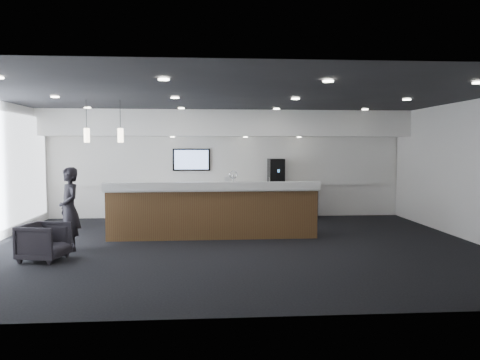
{
  "coord_description": "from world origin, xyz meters",
  "views": [
    {
      "loc": [
        -0.61,
        -9.34,
        2.0
      ],
      "look_at": [
        0.18,
        1.3,
        1.25
      ],
      "focal_mm": 35.0,
      "sensor_mm": 36.0,
      "label": 1
    }
  ],
  "objects": [
    {
      "name": "lounge_guest",
      "position": [
        -3.24,
        -0.15,
        0.81
      ],
      "size": [
        0.64,
        0.71,
        1.62
      ],
      "primitive_type": "imported",
      "rotation": [
        0.0,
        0.0,
        -1.01
      ],
      "color": "black",
      "rests_on": "ground"
    },
    {
      "name": "right_wall",
      "position": [
        5.0,
        0.0,
        1.5
      ],
      "size": [
        0.02,
        8.0,
        3.0
      ],
      "primitive_type": "cube",
      "color": "white",
      "rests_on": "ground"
    },
    {
      "name": "cup_5",
      "position": [
        1.2,
        3.57,
        0.99
      ],
      "size": [
        0.1,
        0.1,
        0.09
      ],
      "primitive_type": "imported",
      "rotation": [
        0.0,
        0.0,
        3.23
      ],
      "color": "white",
      "rests_on": "back_credenza"
    },
    {
      "name": "ceiling",
      "position": [
        0.0,
        0.0,
        3.0
      ],
      "size": [
        10.0,
        8.0,
        0.02
      ],
      "primitive_type": "cube",
      "color": "black",
      "rests_on": "back_wall"
    },
    {
      "name": "cup_1",
      "position": [
        1.76,
        3.57,
        0.99
      ],
      "size": [
        0.13,
        0.13,
        0.09
      ],
      "primitive_type": "imported",
      "rotation": [
        0.0,
        0.0,
        0.65
      ],
      "color": "white",
      "rests_on": "back_credenza"
    },
    {
      "name": "wall_tv",
      "position": [
        -1.0,
        3.91,
        1.65
      ],
      "size": [
        1.05,
        0.08,
        0.62
      ],
      "color": "black",
      "rests_on": "back_wall"
    },
    {
      "name": "armchair",
      "position": [
        -3.46,
        -0.96,
        0.33
      ],
      "size": [
        0.87,
        0.86,
        0.67
      ],
      "primitive_type": "imported",
      "rotation": [
        0.0,
        0.0,
        1.35
      ],
      "color": "black",
      "rests_on": "ground"
    },
    {
      "name": "alcove_panel",
      "position": [
        0.0,
        3.97,
        1.6
      ],
      "size": [
        9.8,
        0.06,
        1.4
      ],
      "primitive_type": "cube",
      "color": "white",
      "rests_on": "back_wall"
    },
    {
      "name": "coffee_machine",
      "position": [
        1.37,
        3.63,
        1.31
      ],
      "size": [
        0.44,
        0.56,
        0.73
      ],
      "rotation": [
        0.0,
        0.0,
        0.06
      ],
      "color": "black",
      "rests_on": "back_credenza"
    },
    {
      "name": "info_sign_left",
      "position": [
        0.01,
        3.52,
        1.07
      ],
      "size": [
        0.18,
        0.05,
        0.24
      ],
      "primitive_type": "cube",
      "rotation": [
        0.0,
        0.0,
        0.15
      ],
      "color": "white",
      "rests_on": "back_credenza"
    },
    {
      "name": "pendant_right",
      "position": [
        -3.1,
        0.8,
        2.25
      ],
      "size": [
        0.12,
        0.12,
        0.3
      ],
      "primitive_type": "cylinder",
      "color": "#FFEBC6",
      "rests_on": "ceiling"
    },
    {
      "name": "pendant_left",
      "position": [
        -2.4,
        0.8,
        2.25
      ],
      "size": [
        0.12,
        0.12,
        0.3
      ],
      "primitive_type": "cylinder",
      "color": "#FFEBC6",
      "rests_on": "ceiling"
    },
    {
      "name": "ground",
      "position": [
        0.0,
        0.0,
        0.0
      ],
      "size": [
        10.0,
        10.0,
        0.0
      ],
      "primitive_type": "plane",
      "color": "black",
      "rests_on": "ground"
    },
    {
      "name": "ceiling_can_lights",
      "position": [
        0.0,
        0.0,
        2.97
      ],
      "size": [
        7.0,
        5.0,
        0.02
      ],
      "primitive_type": null,
      "color": "white",
      "rests_on": "ceiling"
    },
    {
      "name": "cup_4",
      "position": [
        1.34,
        3.57,
        0.99
      ],
      "size": [
        0.13,
        0.13,
        0.09
      ],
      "primitive_type": "imported",
      "rotation": [
        0.0,
        0.0,
        2.58
      ],
      "color": "white",
      "rests_on": "back_credenza"
    },
    {
      "name": "back_wall",
      "position": [
        0.0,
        4.0,
        1.5
      ],
      "size": [
        10.0,
        0.02,
        3.0
      ],
      "primitive_type": "cube",
      "color": "white",
      "rests_on": "ground"
    },
    {
      "name": "cup_2",
      "position": [
        1.62,
        3.57,
        0.99
      ],
      "size": [
        0.12,
        0.12,
        0.09
      ],
      "primitive_type": "imported",
      "rotation": [
        0.0,
        0.0,
        1.29
      ],
      "color": "white",
      "rests_on": "back_credenza"
    },
    {
      "name": "soffit_bulkhead",
      "position": [
        0.0,
        3.55,
        2.65
      ],
      "size": [
        10.0,
        0.9,
        0.7
      ],
      "primitive_type": "cube",
      "color": "white",
      "rests_on": "back_wall"
    },
    {
      "name": "service_counter",
      "position": [
        -0.45,
        0.94,
        0.58
      ],
      "size": [
        4.64,
        0.8,
        1.49
      ],
      "rotation": [
        0.0,
        0.0,
        0.01
      ],
      "color": "#53311B",
      "rests_on": "ground"
    },
    {
      "name": "cup_0",
      "position": [
        1.9,
        3.57,
        0.99
      ],
      "size": [
        0.1,
        0.1,
        0.09
      ],
      "primitive_type": "imported",
      "color": "white",
      "rests_on": "back_credenza"
    },
    {
      "name": "cup_3",
      "position": [
        1.48,
        3.57,
        0.99
      ],
      "size": [
        0.12,
        0.12,
        0.09
      ],
      "primitive_type": "imported",
      "rotation": [
        0.0,
        0.0,
        1.94
      ],
      "color": "white",
      "rests_on": "back_credenza"
    },
    {
      "name": "info_sign_right",
      "position": [
        1.24,
        3.52,
        1.06
      ],
      "size": [
        0.17,
        0.03,
        0.22
      ],
      "primitive_type": "cube",
      "rotation": [
        0.0,
        0.0,
        0.05
      ],
      "color": "white",
      "rests_on": "back_credenza"
    },
    {
      "name": "back_credenza",
      "position": [
        -0.0,
        3.64,
        0.48
      ],
      "size": [
        5.06,
        0.66,
        0.95
      ],
      "color": "gray",
      "rests_on": "ground"
    }
  ]
}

